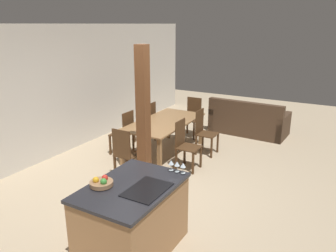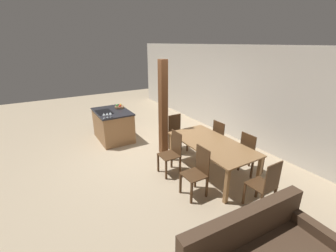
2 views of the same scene
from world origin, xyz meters
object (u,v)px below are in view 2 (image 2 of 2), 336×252
Objects in this scene: wine_glass_far at (110,113)px; dining_chair_foot_end at (265,185)px; dining_chair_head_end at (177,132)px; dining_table at (211,146)px; dining_chair_far_right at (250,153)px; wine_glass_near at (104,114)px; dining_chair_near_left at (172,152)px; fruit_bowl at (119,107)px; dining_chair_near_right at (197,171)px; kitchen_island at (113,125)px; dining_chair_far_left at (221,139)px; timber_post at (163,109)px; wine_glass_middle at (107,114)px.

wine_glass_far reaches higher than dining_chair_foot_end.
dining_chair_foot_end is (2.75, 0.00, 0.00)m from dining_chair_head_end.
wine_glass_far is 2.79m from dining_table.
dining_chair_far_right is (2.80, 2.18, -0.50)m from wine_glass_far.
dining_chair_near_left is (1.90, 0.91, -0.50)m from wine_glass_near.
dining_chair_near_right is (3.56, 0.23, -0.43)m from fruit_bowl.
dining_chair_far_right is 1.00× the size of dining_chair_head_end.
kitchen_island is 1.99m from dining_chair_head_end.
dining_chair_foot_end reaches higher than dining_table.
fruit_bowl reaches higher than dining_chair_head_end.
dining_chair_near_right is at bearing 18.05° from wine_glass_near.
dining_chair_head_end is (1.55, 1.25, 0.05)m from kitchen_island.
wine_glass_near is at bearing 40.10° from dining_chair_far_right.
wine_glass_far is (0.76, -0.51, 0.07)m from fruit_bowl.
dining_chair_foot_end reaches higher than kitchen_island.
wine_glass_far reaches higher than dining_chair_near_right.
wine_glass_far is 0.15× the size of dining_chair_far_left.
dining_chair_head_end is at bearing 28.89° from fruit_bowl.
wine_glass_near is 2.99m from dining_chair_near_right.
wine_glass_near reaches higher than dining_chair_far_left.
wine_glass_far reaches higher than dining_chair_head_end.
kitchen_island is at bearing 30.29° from dining_chair_far_right.
dining_chair_far_right and dining_chair_head_end have the same top height.
timber_post reaches higher than dining_chair_near_left.
kitchen_island is at bearing 152.60° from wine_glass_middle.
timber_post is (-1.84, 0.32, 0.70)m from dining_chair_near_right.
timber_post is (1.72, 0.55, 0.27)m from fruit_bowl.
dining_chair_near_left is at bearing 21.28° from wine_glass_far.
wine_glass_near reaches higher than dining_chair_far_right.
dining_chair_far_left and dining_chair_far_right have the same top height.
wine_glass_middle is 0.15× the size of dining_chair_near_right.
kitchen_island is 9.35× the size of wine_glass_near.
kitchen_island is 1.36× the size of dining_chair_far_left.
wine_glass_middle reaches higher than dining_table.
wine_glass_far reaches higher than dining_chair_far_left.
dining_chair_far_right is (-0.00, 1.44, 0.00)m from dining_chair_near_right.
wine_glass_far is at bearing 146.39° from dining_chair_head_end.
fruit_bowl is 4.61m from dining_chair_foot_end.
dining_chair_far_left is at bearing 38.52° from kitchen_island.
dining_chair_far_right is at bearing -68.42° from dining_chair_head_end.
wine_glass_middle is at bearing -146.61° from dining_table.
dining_chair_far_left is at bearing 51.13° from wine_glass_near.
wine_glass_middle reaches higher than dining_chair_foot_end.
wine_glass_near is at bearing -161.95° from dining_chair_near_right.
wine_glass_near and wine_glass_far have the same top height.
dining_chair_near_left is 0.40× the size of timber_post.
dining_chair_near_right is 1.18m from dining_chair_foot_end.
timber_post reaches higher than dining_table.
dining_chair_near_right is at bearing -111.58° from dining_chair_head_end.
dining_chair_far_left is 0.90m from dining_chair_far_right.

